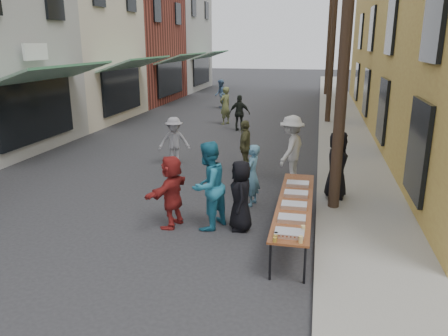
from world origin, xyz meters
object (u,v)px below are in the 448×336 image
at_px(guest_front_a, 241,196).
at_px(catering_tray_sausage, 289,233).
at_px(guest_front_c, 208,186).
at_px(server, 337,165).
at_px(utility_pole_near, 348,14).
at_px(utility_pole_far, 329,34).
at_px(utility_pole_mid, 333,29).
at_px(serving_table, 295,204).

bearing_deg(guest_front_a, catering_tray_sausage, 18.71).
height_order(guest_front_c, server, guest_front_c).
bearing_deg(utility_pole_near, utility_pole_far, 90.00).
bearing_deg(server, catering_tray_sausage, 175.24).
xyz_separation_m(utility_pole_near, guest_front_a, (-2.00, -1.56, -3.73)).
xyz_separation_m(utility_pole_near, utility_pole_mid, (0.00, 12.00, 0.00)).
bearing_deg(server, utility_pole_mid, 8.23).
bearing_deg(serving_table, guest_front_c, 179.38).
bearing_deg(server, utility_pole_near, -176.21).
bearing_deg(utility_pole_near, serving_table, -117.24).
height_order(serving_table, guest_front_c, guest_front_c).
xyz_separation_m(serving_table, server, (0.90, 2.34, 0.24)).
bearing_deg(utility_pole_mid, guest_front_c, -101.20).
bearing_deg(catering_tray_sausage, serving_table, 90.00).
relative_size(serving_table, guest_front_a, 2.59).
distance_m(utility_pole_mid, guest_front_a, 14.20).
distance_m(utility_pole_mid, utility_pole_far, 12.00).
bearing_deg(catering_tray_sausage, guest_front_c, 137.91).
xyz_separation_m(catering_tray_sausage, guest_front_c, (-1.85, 1.67, 0.17)).
xyz_separation_m(serving_table, guest_front_c, (-1.85, 0.02, 0.25)).
relative_size(utility_pole_mid, catering_tray_sausage, 18.00).
bearing_deg(catering_tray_sausage, guest_front_a, 123.37).
bearing_deg(serving_table, catering_tray_sausage, -90.00).
height_order(serving_table, guest_front_a, guest_front_a).
bearing_deg(guest_front_c, serving_table, 112.51).
height_order(utility_pole_mid, catering_tray_sausage, utility_pole_mid).
xyz_separation_m(utility_pole_near, catering_tray_sausage, (-0.85, -3.30, -3.71)).
distance_m(utility_pole_far, catering_tray_sausage, 27.57).
bearing_deg(guest_front_a, guest_front_c, -98.50).
height_order(utility_pole_mid, serving_table, utility_pole_mid).
bearing_deg(guest_front_c, catering_tray_sausage, 71.04).
distance_m(utility_pole_far, server, 23.59).
distance_m(serving_table, guest_front_a, 1.15).
distance_m(utility_pole_near, guest_front_a, 4.51).
bearing_deg(serving_table, utility_pole_near, 62.76).
bearing_deg(guest_front_a, utility_pole_mid, 156.95).
bearing_deg(server, guest_front_c, 138.07).
distance_m(utility_pole_mid, catering_tray_sausage, 15.77).
bearing_deg(guest_front_a, utility_pole_far, 160.87).
xyz_separation_m(utility_pole_far, serving_table, (-0.85, -25.65, -3.79)).
bearing_deg(guest_front_c, guest_front_a, 119.28).
xyz_separation_m(catering_tray_sausage, server, (0.90, 3.99, 0.17)).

